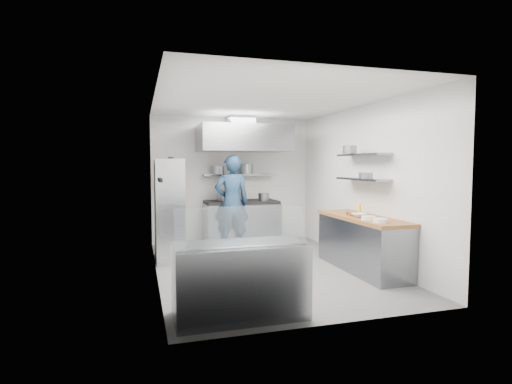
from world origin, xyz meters
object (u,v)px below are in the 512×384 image
object	(u,v)px
chef	(232,203)
wire_rack	(169,210)
display_case	(240,280)
gas_range	(241,224)

from	to	relation	value
chef	wire_rack	distance (m)	1.43
wire_rack	display_case	size ratio (longest dim) A/B	1.23
gas_range	chef	distance (m)	0.79
gas_range	display_case	bearing A→B (deg)	-104.44
gas_range	wire_rack	distance (m)	2.02
chef	display_case	size ratio (longest dim) A/B	1.29
gas_range	wire_rack	size ratio (longest dim) A/B	0.86
chef	wire_rack	xyz separation A→B (m)	(-1.31, -0.58, -0.05)
wire_rack	display_case	bearing A→B (deg)	-79.21
chef	display_case	distance (m)	3.71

